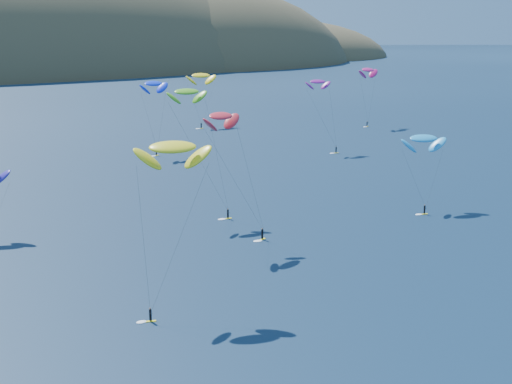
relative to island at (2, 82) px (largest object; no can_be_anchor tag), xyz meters
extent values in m
ellipsoid|color=#3D3526|center=(140.60, -22.36, 1.38)|extent=(320.00, 220.00, 156.00)
ellipsoid|color=#3D3526|center=(260.60, 17.64, 5.70)|extent=(240.00, 180.00, 84.00)
cube|color=yellow|center=(-72.63, -505.93, 10.78)|extent=(1.50, 0.82, 0.08)
cylinder|color=black|center=(-72.63, -505.93, 11.68)|extent=(0.34, 0.34, 1.54)
sphere|color=#8C6047|center=(-72.63, -505.93, 12.57)|extent=(0.26, 0.26, 0.26)
ellipsoid|color=yellow|center=(-66.06, -499.40, 32.52)|extent=(10.93, 7.40, 5.58)
cube|color=yellow|center=(-41.19, -467.23, 10.78)|extent=(1.61, 0.61, 0.09)
cylinder|color=black|center=(-41.19, -467.23, 11.77)|extent=(0.37, 0.37, 1.69)
sphere|color=#8C6047|center=(-41.19, -467.23, 12.75)|extent=(0.28, 0.28, 0.28)
ellipsoid|color=#52AD1E|center=(-45.83, -458.91, 35.45)|extent=(8.11, 4.36, 4.35)
cube|color=yellow|center=(-28.91, -398.22, 10.78)|extent=(1.70, 1.02, 0.09)
cylinder|color=black|center=(-28.91, -398.22, 11.81)|extent=(0.38, 0.38, 1.75)
sphere|color=#8C6047|center=(-28.91, -398.22, 12.82)|extent=(0.29, 0.29, 0.29)
ellipsoid|color=#0D2CE8|center=(-27.36, -393.81, 31.06)|extent=(10.62, 7.62, 5.39)
cube|color=yellow|center=(-4.85, -483.96, 10.78)|extent=(1.58, 0.80, 0.08)
cylinder|color=black|center=(-4.85, -483.96, 11.73)|extent=(0.36, 0.36, 1.62)
sphere|color=#8C6047|center=(-4.85, -483.96, 12.67)|extent=(0.27, 0.27, 0.27)
ellipsoid|color=#1E90D9|center=(-0.45, -477.78, 25.11)|extent=(10.35, 6.66, 5.33)
cube|color=yellow|center=(18.60, -420.67, 10.78)|extent=(1.58, 0.64, 0.08)
cylinder|color=black|center=(18.60, -420.67, 11.74)|extent=(0.36, 0.36, 1.64)
sphere|color=#8C6047|center=(18.60, -420.67, 12.69)|extent=(0.28, 0.28, 0.28)
ellipsoid|color=#87168B|center=(17.07, -412.65, 31.12)|extent=(8.04, 4.52, 4.26)
cube|color=yellow|center=(58.81, -383.97, 10.78)|extent=(1.58, 0.86, 0.08)
cylinder|color=black|center=(58.81, -383.97, 11.73)|extent=(0.36, 0.36, 1.62)
sphere|color=#8C6047|center=(58.81, -383.97, 12.68)|extent=(0.27, 0.27, 0.27)
ellipsoid|color=#B91871|center=(61.07, -380.52, 30.98)|extent=(10.67, 7.18, 5.45)
cube|color=yellow|center=(-42.03, -482.36, 10.78)|extent=(1.64, 1.02, 0.09)
cylinder|color=black|center=(-42.03, -482.36, 11.78)|extent=(0.37, 0.37, 1.70)
sphere|color=#8C6047|center=(-42.03, -482.36, 12.76)|extent=(0.28, 0.28, 0.28)
ellipsoid|color=red|center=(-47.83, -477.84, 33.02)|extent=(9.08, 6.65, 4.60)
cube|color=yellow|center=(4.20, -358.22, 10.78)|extent=(1.64, 0.51, 0.09)
cylinder|color=black|center=(4.20, -358.22, 11.81)|extent=(0.38, 0.38, 1.74)
sphere|color=#8C6047|center=(4.20, -358.22, 12.82)|extent=(0.29, 0.29, 0.29)
ellipsoid|color=yellow|center=(8.50, -349.60, 28.86)|extent=(11.38, 5.49, 6.29)
camera|label=1|loc=(-103.35, -588.65, 49.91)|focal=50.00mm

